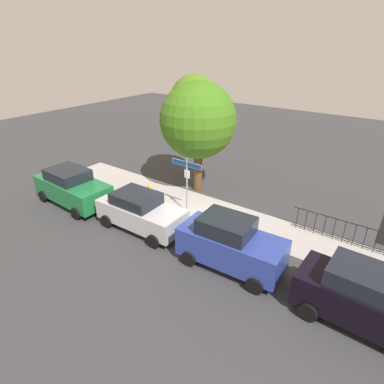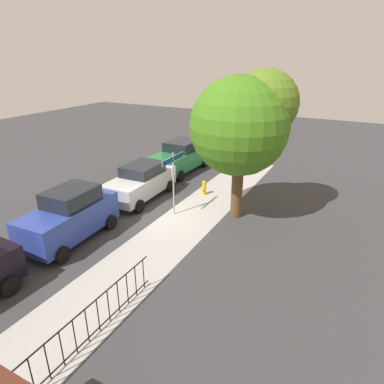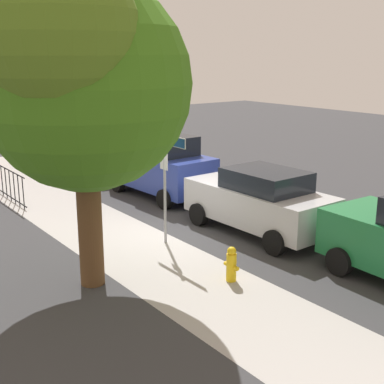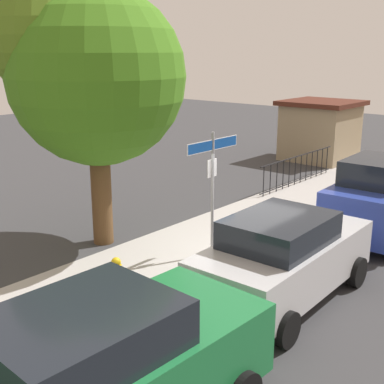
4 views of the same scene
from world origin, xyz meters
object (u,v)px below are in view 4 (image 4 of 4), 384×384
object	(u,v)px
car_blue	(380,198)
utility_shed	(320,130)
car_silver	(284,257)
street_sign	(213,168)
shade_tree	(82,66)
car_green	(100,375)
fire_hydrant	(117,276)

from	to	relation	value
car_blue	utility_shed	bearing A→B (deg)	33.44
car_silver	utility_shed	world-z (taller)	utility_shed
street_sign	shade_tree	distance (m)	3.89
street_sign	car_blue	size ratio (longest dim) A/B	0.71
car_green	street_sign	bearing A→B (deg)	28.38
shade_tree	car_blue	bearing A→B (deg)	-45.03
street_sign	car_blue	world-z (taller)	street_sign
street_sign	fire_hydrant	bearing A→B (deg)	175.99
shade_tree	car_blue	distance (m)	8.25
street_sign	car_silver	bearing A→B (deg)	-109.33
car_silver	car_blue	bearing A→B (deg)	-1.30
fire_hydrant	shade_tree	bearing A→B (deg)	61.34
utility_shed	car_blue	bearing A→B (deg)	-143.76
car_blue	utility_shed	world-z (taller)	utility_shed
car_silver	utility_shed	distance (m)	14.12
street_sign	utility_shed	world-z (taller)	street_sign
shade_tree	car_green	xyz separation A→B (m)	(-4.29, -5.66, -3.45)
car_green	utility_shed	world-z (taller)	utility_shed
street_sign	car_blue	bearing A→B (deg)	-32.23
shade_tree	car_blue	world-z (taller)	shade_tree
shade_tree	car_silver	xyz separation A→B (m)	(0.51, -5.33, -3.52)
shade_tree	utility_shed	xyz separation A→B (m)	(13.34, 0.55, -3.08)
shade_tree	fire_hydrant	size ratio (longest dim) A/B	8.36
car_silver	shade_tree	bearing A→B (deg)	94.09
car_blue	fire_hydrant	bearing A→B (deg)	155.61
car_blue	utility_shed	size ratio (longest dim) A/B	1.35
shade_tree	car_silver	size ratio (longest dim) A/B	1.49
street_sign	car_silver	world-z (taller)	street_sign
car_blue	shade_tree	bearing A→B (deg)	132.17
street_sign	utility_shed	distance (m)	12.45
car_silver	car_blue	xyz separation A→B (m)	(4.80, 0.01, 0.14)
car_green	car_silver	size ratio (longest dim) A/B	1.06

